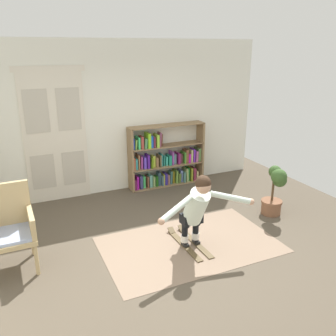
% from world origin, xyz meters
% --- Properties ---
extents(ground_plane, '(7.20, 7.20, 0.00)m').
position_xyz_m(ground_plane, '(0.00, 0.00, 0.00)').
color(ground_plane, brown).
extents(back_wall, '(6.00, 0.10, 2.90)m').
position_xyz_m(back_wall, '(0.00, 2.60, 1.45)').
color(back_wall, silver).
rests_on(back_wall, ground).
extents(double_door, '(1.22, 0.05, 2.45)m').
position_xyz_m(double_door, '(-1.20, 2.54, 1.23)').
color(double_door, beige).
rests_on(double_door, ground).
extents(rug, '(2.52, 1.56, 0.01)m').
position_xyz_m(rug, '(0.25, 0.04, 0.00)').
color(rug, '#866F5B').
rests_on(rug, ground).
extents(bookshelf, '(1.60, 0.30, 1.28)m').
position_xyz_m(bookshelf, '(0.90, 2.39, 0.53)').
color(bookshelf, olive).
rests_on(bookshelf, ground).
extents(wicker_chair, '(0.61, 0.61, 1.10)m').
position_xyz_m(wicker_chair, '(-2.11, 0.53, 0.58)').
color(wicker_chair, tan).
rests_on(wicker_chair, ground).
extents(potted_plant, '(0.36, 0.43, 0.85)m').
position_xyz_m(potted_plant, '(2.02, 0.34, 0.46)').
color(potted_plant, brown).
rests_on(potted_plant, ground).
extents(skis_pair, '(0.29, 0.96, 0.07)m').
position_xyz_m(skis_pair, '(0.25, 0.07, 0.02)').
color(skis_pair, brown).
rests_on(skis_pair, rug).
extents(person_skier, '(1.43, 0.64, 1.10)m').
position_xyz_m(person_skier, '(0.26, -0.13, 0.69)').
color(person_skier, white).
rests_on(person_skier, skis_pair).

